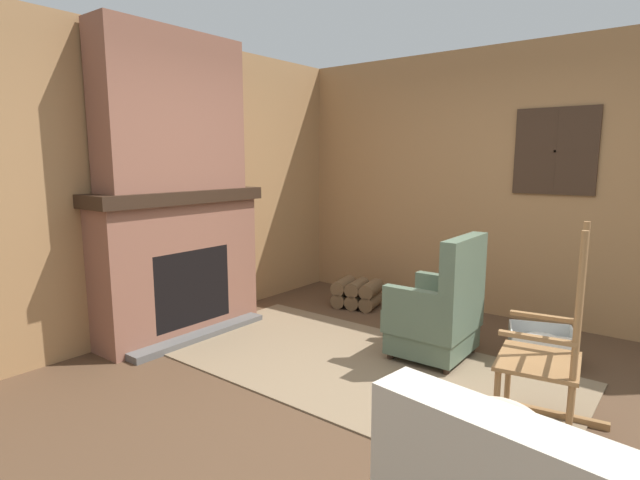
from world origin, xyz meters
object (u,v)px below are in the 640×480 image
object	(u,v)px
decorative_plate_on_mantel	(166,176)
rocking_chair	(546,364)
firewood_stack	(357,293)
oil_lamp_vase	(139,182)
storage_case	(198,181)
laundry_basket	(541,346)
armchair	(439,314)

from	to	relation	value
decorative_plate_on_mantel	rocking_chair	bearing A→B (deg)	5.51
firewood_stack	oil_lamp_vase	size ratio (longest dim) A/B	2.23
storage_case	decorative_plate_on_mantel	distance (m)	0.34
firewood_stack	laundry_basket	xyz separation A→B (m)	(1.99, -0.38, -0.01)
oil_lamp_vase	storage_case	distance (m)	0.62
storage_case	armchair	bearing A→B (deg)	15.97
firewood_stack	rocking_chair	bearing A→B (deg)	-32.32
storage_case	decorative_plate_on_mantel	xyz separation A→B (m)	(-0.02, -0.34, 0.05)
armchair	storage_case	world-z (taller)	storage_case
armchair	oil_lamp_vase	xyz separation A→B (m)	(-2.17, -1.24, 1.04)
firewood_stack	storage_case	world-z (taller)	storage_case
firewood_stack	decorative_plate_on_mantel	world-z (taller)	decorative_plate_on_mantel
armchair	oil_lamp_vase	distance (m)	2.71
oil_lamp_vase	storage_case	world-z (taller)	oil_lamp_vase
laundry_basket	decorative_plate_on_mantel	size ratio (longest dim) A/B	2.14
firewood_stack	storage_case	bearing A→B (deg)	-121.64
rocking_chair	storage_case	bearing A→B (deg)	-9.55
rocking_chair	firewood_stack	world-z (taller)	rocking_chair
armchair	laundry_basket	size ratio (longest dim) A/B	1.83
oil_lamp_vase	decorative_plate_on_mantel	bearing A→B (deg)	94.08
rocking_chair	storage_case	size ratio (longest dim) A/B	6.07
firewood_stack	decorative_plate_on_mantel	size ratio (longest dim) A/B	2.12
laundry_basket	rocking_chair	bearing A→B (deg)	-75.10
armchair	rocking_chair	size ratio (longest dim) A/B	0.82
firewood_stack	laundry_basket	distance (m)	2.02
rocking_chair	oil_lamp_vase	distance (m)	3.34
oil_lamp_vase	decorative_plate_on_mantel	distance (m)	0.28
storage_case	decorative_plate_on_mantel	world-z (taller)	decorative_plate_on_mantel
rocking_chair	firewood_stack	xyz separation A→B (m)	(-2.27, 1.44, -0.27)
rocking_chair	decorative_plate_on_mantel	size ratio (longest dim) A/B	4.78
armchair	storage_case	size ratio (longest dim) A/B	4.95
armchair	storage_case	bearing A→B (deg)	14.92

